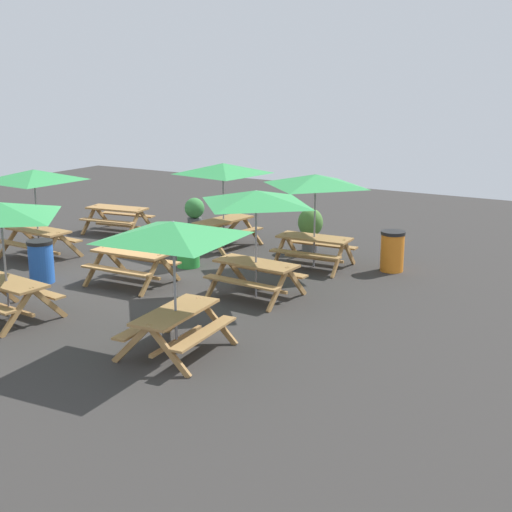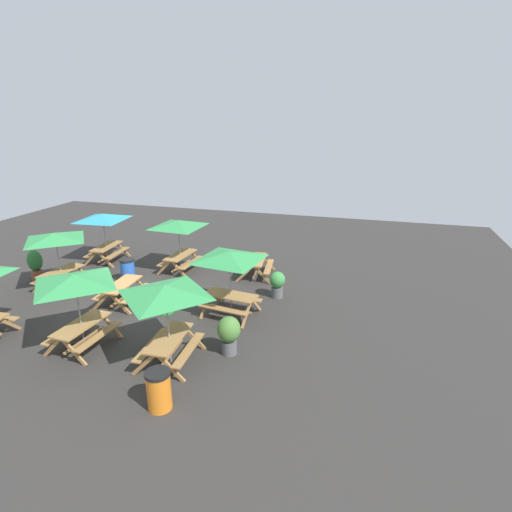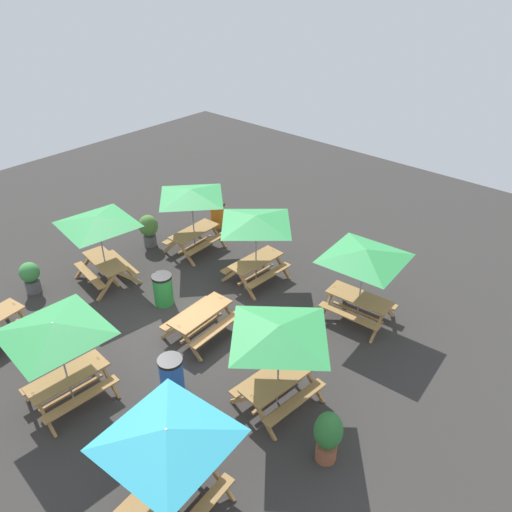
{
  "view_description": "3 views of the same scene",
  "coord_description": "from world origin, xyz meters",
  "px_view_note": "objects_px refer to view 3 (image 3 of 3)",
  "views": [
    {
      "loc": [
        -10.67,
        12.24,
        4.64
      ],
      "look_at": [
        -3.21,
        -0.27,
        0.9
      ],
      "focal_mm": 50.0,
      "sensor_mm": 36.0,
      "label": 1
    },
    {
      "loc": [
        -11.72,
        -7.99,
        6.4
      ],
      "look_at": [
        3.61,
        -3.6,
        0.9
      ],
      "focal_mm": 28.0,
      "sensor_mm": 36.0,
      "label": 2
    },
    {
      "loc": [
        6.56,
        8.36,
        9.02
      ],
      "look_at": [
        -3.21,
        -0.27,
        0.9
      ],
      "focal_mm": 35.0,
      "sensor_mm": 36.0,
      "label": 3
    }
  ],
  "objects_px": {
    "picnic_table_3": "(365,259)",
    "picnic_table_7": "(55,334)",
    "picnic_table_0": "(168,441)",
    "potted_plant_0": "(149,228)",
    "picnic_table_8": "(98,225)",
    "potted_plant_2": "(328,435)",
    "picnic_table_4": "(279,337)",
    "trash_bin_orange": "(218,214)",
    "picnic_table_1": "(256,225)",
    "trash_bin_blue": "(172,375)",
    "trash_bin_green": "(163,289)",
    "picnic_table_5": "(201,318)",
    "potted_plant_1": "(30,276)",
    "picnic_table_6": "(191,198)"
  },
  "relations": [
    {
      "from": "picnic_table_3",
      "to": "picnic_table_6",
      "type": "xyz_separation_m",
      "value": [
        0.48,
        -6.24,
        0.0
      ]
    },
    {
      "from": "picnic_table_4",
      "to": "trash_bin_green",
      "type": "height_order",
      "value": "picnic_table_4"
    },
    {
      "from": "picnic_table_1",
      "to": "trash_bin_orange",
      "type": "relative_size",
      "value": 2.38
    },
    {
      "from": "picnic_table_3",
      "to": "trash_bin_orange",
      "type": "relative_size",
      "value": 2.88
    },
    {
      "from": "picnic_table_3",
      "to": "picnic_table_7",
      "type": "distance_m",
      "value": 7.75
    },
    {
      "from": "picnic_table_0",
      "to": "trash_bin_orange",
      "type": "bearing_deg",
      "value": -143.62
    },
    {
      "from": "trash_bin_green",
      "to": "trash_bin_blue",
      "type": "relative_size",
      "value": 1.0
    },
    {
      "from": "picnic_table_5",
      "to": "picnic_table_6",
      "type": "relative_size",
      "value": 0.79
    },
    {
      "from": "trash_bin_blue",
      "to": "potted_plant_0",
      "type": "distance_m",
      "value": 7.02
    },
    {
      "from": "picnic_table_1",
      "to": "picnic_table_4",
      "type": "height_order",
      "value": "same"
    },
    {
      "from": "picnic_table_0",
      "to": "trash_bin_orange",
      "type": "height_order",
      "value": "picnic_table_0"
    },
    {
      "from": "picnic_table_1",
      "to": "picnic_table_7",
      "type": "distance_m",
      "value": 6.5
    },
    {
      "from": "picnic_table_1",
      "to": "picnic_table_7",
      "type": "relative_size",
      "value": 0.83
    },
    {
      "from": "picnic_table_0",
      "to": "picnic_table_3",
      "type": "relative_size",
      "value": 1.0
    },
    {
      "from": "picnic_table_5",
      "to": "trash_bin_orange",
      "type": "relative_size",
      "value": 1.89
    },
    {
      "from": "picnic_table_1",
      "to": "trash_bin_blue",
      "type": "bearing_deg",
      "value": 21.47
    },
    {
      "from": "picnic_table_7",
      "to": "picnic_table_3",
      "type": "bearing_deg",
      "value": 158.04
    },
    {
      "from": "trash_bin_orange",
      "to": "picnic_table_4",
      "type": "bearing_deg",
      "value": 54.07
    },
    {
      "from": "picnic_table_3",
      "to": "trash_bin_blue",
      "type": "distance_m",
      "value": 5.74
    },
    {
      "from": "picnic_table_7",
      "to": "trash_bin_green",
      "type": "bearing_deg",
      "value": -157.44
    },
    {
      "from": "potted_plant_0",
      "to": "picnic_table_1",
      "type": "bearing_deg",
      "value": 101.18
    },
    {
      "from": "picnic_table_5",
      "to": "potted_plant_0",
      "type": "distance_m",
      "value": 5.28
    },
    {
      "from": "picnic_table_4",
      "to": "potted_plant_1",
      "type": "xyz_separation_m",
      "value": [
        1.55,
        -8.36,
        -1.41
      ]
    },
    {
      "from": "picnic_table_6",
      "to": "trash_bin_blue",
      "type": "relative_size",
      "value": 2.38
    },
    {
      "from": "picnic_table_6",
      "to": "trash_bin_green",
      "type": "xyz_separation_m",
      "value": [
        2.68,
        1.57,
        -1.49
      ]
    },
    {
      "from": "picnic_table_3",
      "to": "picnic_table_8",
      "type": "relative_size",
      "value": 1.01
    },
    {
      "from": "potted_plant_1",
      "to": "potted_plant_0",
      "type": "bearing_deg",
      "value": 173.79
    },
    {
      "from": "picnic_table_1",
      "to": "potted_plant_2",
      "type": "xyz_separation_m",
      "value": [
        3.9,
        5.36,
        -1.27
      ]
    },
    {
      "from": "picnic_table_0",
      "to": "potted_plant_0",
      "type": "xyz_separation_m",
      "value": [
        -5.84,
        -8.18,
        -1.31
      ]
    },
    {
      "from": "picnic_table_4",
      "to": "trash_bin_orange",
      "type": "xyz_separation_m",
      "value": [
        -5.17,
        -7.13,
        -1.49
      ]
    },
    {
      "from": "picnic_table_5",
      "to": "trash_bin_green",
      "type": "bearing_deg",
      "value": -99.25
    },
    {
      "from": "picnic_table_8",
      "to": "potted_plant_1",
      "type": "height_order",
      "value": "picnic_table_8"
    },
    {
      "from": "picnic_table_8",
      "to": "potted_plant_2",
      "type": "bearing_deg",
      "value": 3.32
    },
    {
      "from": "picnic_table_5",
      "to": "trash_bin_blue",
      "type": "bearing_deg",
      "value": 25.14
    },
    {
      "from": "picnic_table_4",
      "to": "picnic_table_6",
      "type": "height_order",
      "value": "same"
    },
    {
      "from": "picnic_table_0",
      "to": "picnic_table_1",
      "type": "height_order",
      "value": "same"
    },
    {
      "from": "picnic_table_4",
      "to": "trash_bin_orange",
      "type": "distance_m",
      "value": 8.94
    },
    {
      "from": "picnic_table_6",
      "to": "potted_plant_2",
      "type": "bearing_deg",
      "value": 61.85
    },
    {
      "from": "picnic_table_7",
      "to": "trash_bin_blue",
      "type": "distance_m",
      "value": 2.76
    },
    {
      "from": "picnic_table_1",
      "to": "potted_plant_1",
      "type": "bearing_deg",
      "value": -40.17
    },
    {
      "from": "picnic_table_0",
      "to": "potted_plant_1",
      "type": "distance_m",
      "value": 8.91
    },
    {
      "from": "trash_bin_blue",
      "to": "potted_plant_1",
      "type": "relative_size",
      "value": 0.96
    },
    {
      "from": "picnic_table_3",
      "to": "potted_plant_1",
      "type": "xyz_separation_m",
      "value": [
        5.42,
        -8.11,
        -1.41
      ]
    },
    {
      "from": "picnic_table_7",
      "to": "potted_plant_1",
      "type": "height_order",
      "value": "picnic_table_7"
    },
    {
      "from": "picnic_table_1",
      "to": "picnic_table_3",
      "type": "xyz_separation_m",
      "value": [
        -0.46,
        3.42,
        0.0
      ]
    },
    {
      "from": "picnic_table_1",
      "to": "potted_plant_1",
      "type": "relative_size",
      "value": 2.3
    },
    {
      "from": "picnic_table_4",
      "to": "potted_plant_1",
      "type": "distance_m",
      "value": 8.62
    },
    {
      "from": "potted_plant_0",
      "to": "picnic_table_7",
      "type": "bearing_deg",
      "value": 37.07
    },
    {
      "from": "picnic_table_1",
      "to": "trash_bin_orange",
      "type": "bearing_deg",
      "value": -113.7
    },
    {
      "from": "picnic_table_7",
      "to": "potted_plant_1",
      "type": "distance_m",
      "value": 5.17
    }
  ]
}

